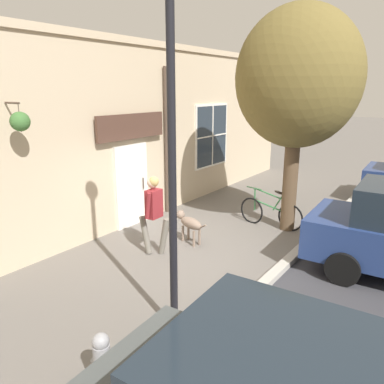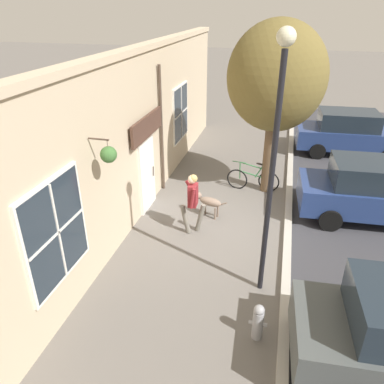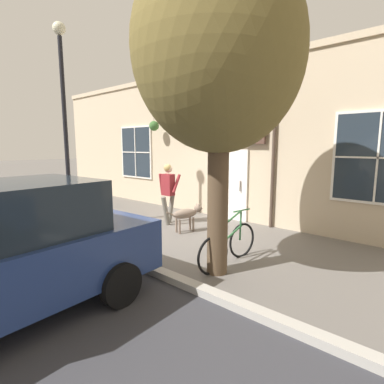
% 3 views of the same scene
% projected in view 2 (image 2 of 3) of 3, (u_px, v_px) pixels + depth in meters
% --- Properties ---
extents(ground_plane, '(90.00, 90.00, 0.00)m').
position_uv_depth(ground_plane, '(216.00, 223.00, 10.64)').
color(ground_plane, '#66605B').
extents(storefront_facade, '(0.95, 18.00, 4.61)m').
position_uv_depth(storefront_facade, '(133.00, 139.00, 10.10)').
color(storefront_facade, '#C6B293').
rests_on(storefront_facade, ground_plane).
extents(pedestrian_walking, '(0.67, 0.55, 1.71)m').
position_uv_depth(pedestrian_walking, '(193.00, 198.00, 9.79)').
color(pedestrian_walking, '#6B665B').
rests_on(pedestrian_walking, ground_plane).
extents(dog_on_leash, '(1.06, 0.45, 0.71)m').
position_uv_depth(dog_on_leash, '(208.00, 201.00, 10.80)').
color(dog_on_leash, '#7F6B5B').
rests_on(dog_on_leash, ground_plane).
extents(street_tree_by_curb, '(2.90, 2.61, 5.27)m').
position_uv_depth(street_tree_by_curb, '(277.00, 80.00, 10.90)').
color(street_tree_by_curb, brown).
rests_on(street_tree_by_curb, ground_plane).
extents(leaning_bicycle, '(1.74, 0.24, 1.01)m').
position_uv_depth(leaning_bicycle, '(253.00, 179.00, 12.38)').
color(leaning_bicycle, black).
rests_on(leaning_bicycle, ground_plane).
extents(parked_car_mid_block, '(4.39, 2.12, 1.75)m').
position_uv_depth(parked_car_mid_block, '(377.00, 191.00, 10.47)').
color(parked_car_mid_block, navy).
rests_on(parked_car_mid_block, ground_plane).
extents(parked_car_far_end, '(4.39, 2.12, 1.75)m').
position_uv_depth(parked_car_far_end, '(350.00, 133.00, 15.15)').
color(parked_car_far_end, navy).
rests_on(parked_car_far_end, ground_plane).
extents(street_lamp, '(0.32, 0.32, 5.29)m').
position_uv_depth(street_lamp, '(275.00, 140.00, 6.70)').
color(street_lamp, black).
rests_on(street_lamp, ground_plane).
extents(fire_hydrant, '(0.34, 0.20, 0.77)m').
position_uv_depth(fire_hydrant, '(258.00, 321.00, 6.84)').
color(fire_hydrant, '#99999E').
rests_on(fire_hydrant, ground_plane).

